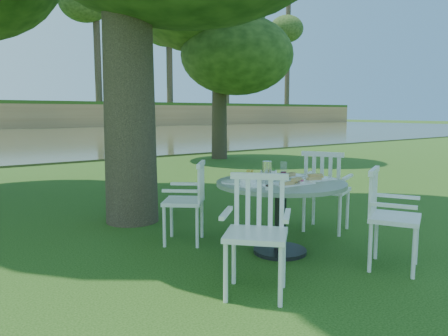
% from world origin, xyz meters
% --- Properties ---
extents(ground, '(140.00, 140.00, 0.00)m').
position_xyz_m(ground, '(0.00, 0.00, 0.00)').
color(ground, '#16390C').
rests_on(ground, ground).
extents(table, '(1.34, 1.34, 0.76)m').
position_xyz_m(table, '(0.22, -0.50, 0.61)').
color(table, black).
rests_on(table, ground).
extents(chair_ne, '(0.64, 0.66, 1.00)m').
position_xyz_m(chair_ne, '(1.20, -0.25, 0.59)').
color(chair_ne, white).
rests_on(chair_ne, ground).
extents(chair_nw, '(0.63, 0.64, 0.92)m').
position_xyz_m(chair_nw, '(-0.33, 0.37, 0.54)').
color(chair_nw, white).
rests_on(chair_nw, ground).
extents(chair_sw, '(0.67, 0.67, 0.97)m').
position_xyz_m(chair_sw, '(-0.62, -1.09, 0.57)').
color(chair_sw, white).
rests_on(chair_sw, ground).
extents(chair_se, '(0.63, 0.61, 0.94)m').
position_xyz_m(chair_se, '(0.71, -1.40, 0.56)').
color(chair_se, white).
rests_on(chair_se, ground).
extents(tableware, '(1.16, 0.79, 0.20)m').
position_xyz_m(tableware, '(0.19, -0.41, 0.80)').
color(tableware, white).
rests_on(tableware, table).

